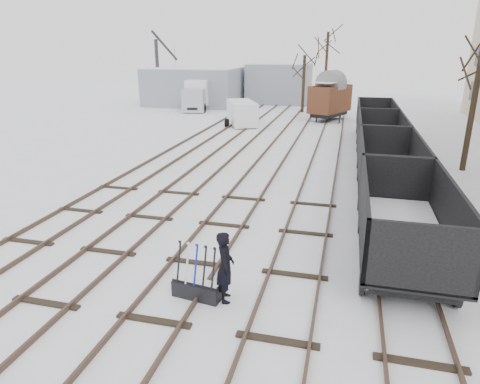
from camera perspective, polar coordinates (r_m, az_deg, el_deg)
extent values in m
plane|color=white|center=(13.26, -5.85, -9.45)|extent=(120.00, 120.00, 0.00)
cube|color=black|center=(27.89, -9.12, 5.75)|extent=(0.07, 52.00, 0.15)
cube|color=black|center=(27.36, -6.34, 5.63)|extent=(0.07, 52.00, 0.15)
cube|color=black|center=(17.58, -22.29, -3.43)|extent=(1.90, 0.20, 0.08)
cube|color=black|center=(26.86, -3.19, 5.47)|extent=(0.07, 52.00, 0.15)
cube|color=black|center=(26.48, -0.22, 5.30)|extent=(0.07, 52.00, 0.15)
cube|color=black|center=(16.03, -13.56, -4.62)|extent=(1.90, 0.20, 0.08)
cube|color=black|center=(26.14, 3.12, 5.09)|extent=(0.07, 52.00, 0.15)
cube|color=black|center=(25.91, 6.24, 4.89)|extent=(0.07, 52.00, 0.15)
cube|color=black|center=(14.94, -3.24, -5.87)|extent=(1.90, 0.20, 0.08)
cube|color=black|center=(25.75, 9.70, 4.64)|extent=(0.07, 52.00, 0.15)
cube|color=black|center=(25.69, 12.90, 4.40)|extent=(0.07, 52.00, 0.15)
cube|color=black|center=(14.40, 8.32, -7.05)|extent=(1.90, 0.20, 0.08)
cube|color=black|center=(25.71, 16.38, 4.12)|extent=(0.07, 52.00, 0.15)
cube|color=black|center=(25.81, 19.56, 3.85)|extent=(0.07, 52.00, 0.15)
cube|color=black|center=(14.47, 20.31, -7.96)|extent=(1.90, 0.20, 0.08)
cube|color=gray|center=(50.15, -5.98, 13.82)|extent=(10.00, 8.00, 4.00)
cube|color=white|center=(50.02, -6.06, 16.16)|extent=(9.80, 7.84, 0.10)
cube|color=gray|center=(51.74, 5.30, 14.22)|extent=(7.00, 6.00, 4.40)
cube|color=white|center=(51.61, 5.38, 16.71)|extent=(6.86, 5.88, 0.10)
cube|color=black|center=(11.52, -5.76, -12.89)|extent=(1.35, 0.61, 0.44)
cube|color=black|center=(11.40, -5.80, -11.86)|extent=(1.33, 0.49, 0.06)
cube|color=white|center=(11.37, -5.81, -11.69)|extent=(1.27, 0.44, 0.03)
cylinder|color=black|center=(11.38, -8.13, -9.18)|extent=(0.10, 0.32, 1.08)
cylinder|color=silver|center=(11.26, -7.02, -9.44)|extent=(0.10, 0.32, 1.08)
cylinder|color=#0C15A0|center=(11.15, -5.88, -9.69)|extent=(0.10, 0.32, 1.08)
cylinder|color=black|center=(11.05, -4.73, -9.95)|extent=(0.10, 0.32, 1.08)
cylinder|color=black|center=(10.95, -3.55, -10.21)|extent=(0.10, 0.32, 1.08)
imported|color=black|center=(11.02, -1.98, -9.93)|extent=(0.64, 0.80, 1.91)
cube|color=black|center=(13.76, 20.80, -6.37)|extent=(2.03, 5.58, 0.42)
cube|color=black|center=(13.68, 20.90, -5.57)|extent=(2.54, 6.34, 0.13)
cube|color=black|center=(13.26, 16.12, -1.86)|extent=(0.11, 6.34, 1.69)
cube|color=black|center=(13.59, 26.39, -2.62)|extent=(0.11, 6.34, 1.69)
cube|color=white|center=(13.64, 20.95, -5.16)|extent=(2.28, 6.09, 0.06)
cylinder|color=black|center=(11.99, 15.96, -11.40)|extent=(0.13, 0.74, 0.74)
cylinder|color=black|center=(15.92, 24.12, -4.63)|extent=(0.13, 0.74, 0.74)
cube|color=black|center=(19.74, 19.02, 1.37)|extent=(2.03, 5.58, 0.42)
cube|color=black|center=(19.68, 19.08, 1.95)|extent=(2.54, 6.34, 0.13)
cube|color=black|center=(19.39, 15.77, 4.64)|extent=(0.11, 6.34, 1.69)
cube|color=black|center=(19.62, 22.88, 4.02)|extent=(0.11, 6.34, 1.69)
cube|color=white|center=(19.65, 19.12, 2.25)|extent=(2.28, 6.09, 0.06)
cylinder|color=black|center=(17.83, 15.64, -1.19)|extent=(0.13, 0.74, 0.74)
cylinder|color=black|center=(21.90, 21.60, 1.86)|extent=(0.13, 0.74, 0.74)
cube|color=black|center=(25.92, 18.08, 5.46)|extent=(2.03, 5.58, 0.42)
cube|color=black|center=(25.88, 18.12, 5.92)|extent=(2.54, 6.34, 0.13)
cube|color=black|center=(25.66, 15.59, 7.99)|extent=(0.11, 6.34, 1.69)
cube|color=black|center=(25.83, 21.02, 7.50)|extent=(0.11, 6.34, 1.69)
cube|color=white|center=(25.86, 18.15, 6.15)|extent=(2.28, 6.09, 0.06)
cylinder|color=black|center=(23.96, 15.48, 3.89)|extent=(0.13, 0.74, 0.74)
cylinder|color=black|center=(28.07, 20.17, 5.54)|extent=(0.13, 0.74, 0.74)
cube|color=black|center=(32.19, 17.49, 7.97)|extent=(2.03, 5.58, 0.42)
cube|color=black|center=(32.15, 17.53, 8.34)|extent=(2.54, 6.34, 0.13)
cube|color=black|center=(31.98, 15.48, 10.02)|extent=(0.11, 6.34, 1.69)
cube|color=black|center=(32.12, 19.87, 9.62)|extent=(0.11, 6.34, 1.69)
cube|color=white|center=(32.14, 17.55, 8.53)|extent=(2.28, 6.09, 0.06)
cylinder|color=black|center=(30.21, 15.38, 6.89)|extent=(0.13, 0.74, 0.74)
cylinder|color=black|center=(34.32, 19.25, 7.88)|extent=(0.13, 0.74, 0.74)
cube|color=black|center=(39.68, 11.78, 10.18)|extent=(3.14, 4.25, 0.35)
cube|color=#4B2316|center=(39.51, 11.91, 12.08)|extent=(3.74, 4.91, 2.30)
cube|color=white|center=(39.38, 12.06, 14.19)|extent=(3.46, 4.62, 0.04)
cylinder|color=black|center=(38.38, 10.17, 9.59)|extent=(0.11, 0.62, 0.62)
cylinder|color=black|center=(41.09, 13.24, 9.98)|extent=(0.11, 0.62, 0.62)
cube|color=black|center=(46.18, -5.52, 11.53)|extent=(2.05, 6.81, 0.27)
cube|color=#9DA1A6|center=(43.78, -6.65, 12.03)|extent=(2.37, 2.07, 2.21)
cube|color=white|center=(46.70, -5.27, 13.20)|extent=(2.88, 4.88, 2.48)
cube|color=white|center=(46.59, -5.32, 14.74)|extent=(2.82, 4.79, 0.04)
cylinder|color=black|center=(44.39, -7.73, 11.10)|extent=(0.27, 0.89, 0.89)
cylinder|color=black|center=(48.21, -3.40, 11.83)|extent=(0.27, 0.89, 0.89)
cube|color=white|center=(36.38, 0.26, 10.51)|extent=(3.59, 4.87, 1.83)
cube|color=white|center=(36.26, 0.26, 11.98)|extent=(3.50, 4.76, 0.04)
cylinder|color=black|center=(35.36, -1.77, 9.18)|extent=(0.22, 0.71, 0.71)
cylinder|color=black|center=(37.65, 2.16, 9.76)|extent=(0.22, 0.71, 0.71)
cube|color=#2A2A2E|center=(50.80, -10.69, 11.80)|extent=(1.90, 1.90, 0.71)
cylinder|color=#2A2A2E|center=(50.53, -10.92, 15.37)|extent=(0.39, 0.39, 7.06)
cylinder|color=#2A2A2E|center=(51.90, -10.35, 18.61)|extent=(1.25, 4.43, 3.25)
cylinder|color=black|center=(53.64, -9.37, 16.39)|extent=(0.04, 0.04, 3.97)
cylinder|color=black|center=(25.24, 28.58, 9.57)|extent=(0.30, 0.30, 6.37)
cylinder|color=black|center=(44.12, 8.46, 14.04)|extent=(0.30, 0.30, 5.50)
cylinder|color=black|center=(50.38, 11.40, 15.77)|extent=(0.30, 0.30, 7.81)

